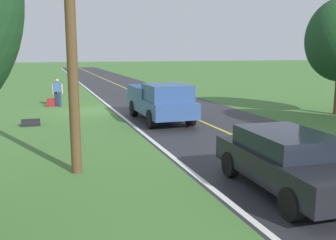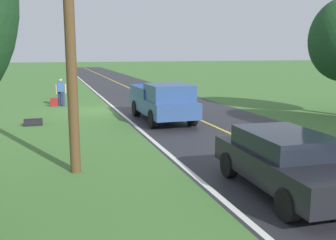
# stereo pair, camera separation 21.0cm
# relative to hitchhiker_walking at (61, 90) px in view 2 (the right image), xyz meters

# --- Properties ---
(ground_plane) EXTENTS (200.00, 200.00, 0.00)m
(ground_plane) POSITION_rel_hitchhiker_walking_xyz_m (-1.74, 2.49, -0.98)
(ground_plane) COLOR #427033
(road_surface) EXTENTS (7.00, 120.00, 0.00)m
(road_surface) POSITION_rel_hitchhiker_walking_xyz_m (-6.24, 2.49, -0.98)
(road_surface) COLOR #28282D
(road_surface) RESTS_ON ground
(lane_edge_line) EXTENTS (0.16, 117.60, 0.00)m
(lane_edge_line) POSITION_rel_hitchhiker_walking_xyz_m (-2.92, 2.49, -0.98)
(lane_edge_line) COLOR silver
(lane_edge_line) RESTS_ON ground
(lane_centre_line) EXTENTS (0.14, 117.60, 0.00)m
(lane_centre_line) POSITION_rel_hitchhiker_walking_xyz_m (-6.24, 2.49, -0.98)
(lane_centre_line) COLOR gold
(lane_centre_line) RESTS_ON ground
(hitchhiker_walking) EXTENTS (0.62, 0.53, 1.75)m
(hitchhiker_walking) POSITION_rel_hitchhiker_walking_xyz_m (0.00, 0.00, 0.00)
(hitchhiker_walking) COLOR navy
(hitchhiker_walking) RESTS_ON ground
(suitcase_carried) EXTENTS (0.47, 0.23, 0.51)m
(suitcase_carried) POSITION_rel_hitchhiker_walking_xyz_m (0.42, 0.05, -0.73)
(suitcase_carried) COLOR maroon
(suitcase_carried) RESTS_ON ground
(pickup_truck_passing) EXTENTS (2.12, 5.41, 1.82)m
(pickup_truck_passing) POSITION_rel_hitchhiker_walking_xyz_m (-4.45, 6.80, -0.01)
(pickup_truck_passing) COLOR #2D4C84
(pickup_truck_passing) RESTS_ON ground
(sedan_ahead_same_lane) EXTENTS (2.05, 4.46, 1.41)m
(sedan_ahead_same_lane) POSITION_rel_hitchhiker_walking_xyz_m (-4.57, 16.57, -0.23)
(sedan_ahead_same_lane) COLOR black
(sedan_ahead_same_lane) RESTS_ON ground
(utility_pole_roadside) EXTENTS (0.28, 0.28, 8.98)m
(utility_pole_roadside) POSITION_rel_hitchhiker_walking_xyz_m (0.08, 13.56, 3.51)
(utility_pole_roadside) COLOR brown
(utility_pole_roadside) RESTS_ON ground
(drainage_culvert) EXTENTS (0.80, 0.60, 0.60)m
(drainage_culvert) POSITION_rel_hitchhiker_walking_xyz_m (1.43, 5.99, -0.98)
(drainage_culvert) COLOR black
(drainage_culvert) RESTS_ON ground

